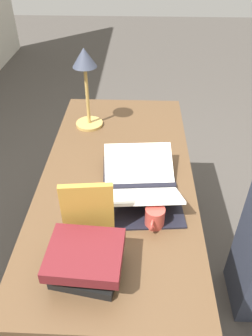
{
  "coord_description": "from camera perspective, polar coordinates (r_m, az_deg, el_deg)",
  "views": [
    {
      "loc": [
        -1.18,
        -0.09,
        1.72
      ],
      "look_at": [
        -0.06,
        -0.04,
        0.83
      ],
      "focal_mm": 35.0,
      "sensor_mm": 36.0,
      "label": 1
    }
  ],
  "objects": [
    {
      "name": "ground_plane",
      "position": [
        2.09,
        -1.16,
        -17.12
      ],
      "size": [
        12.0,
        12.0,
        0.0
      ],
      "primitive_type": "plane",
      "color": "#47423D"
    },
    {
      "name": "reading_desk",
      "position": [
        1.59,
        -1.45,
        -3.68
      ],
      "size": [
        1.49,
        0.7,
        0.75
      ],
      "color": "brown",
      "rests_on": "ground_plane"
    },
    {
      "name": "open_book",
      "position": [
        1.42,
        2.52,
        -2.64
      ],
      "size": [
        0.5,
        0.36,
        0.11
      ],
      "rotation": [
        0.0,
        0.0,
        0.08
      ],
      "color": "black",
      "rests_on": "reading_desk"
    },
    {
      "name": "book_stack_tall",
      "position": [
        1.12,
        -7.0,
        -15.74
      ],
      "size": [
        0.22,
        0.25,
        0.12
      ],
      "color": "black",
      "rests_on": "reading_desk"
    },
    {
      "name": "book_standing_upright",
      "position": [
        1.18,
        -6.67,
        -7.48
      ],
      "size": [
        0.04,
        0.19,
        0.24
      ],
      "rotation": [
        0.0,
        0.0,
        0.11
      ],
      "color": "#BC8933",
      "rests_on": "reading_desk"
    },
    {
      "name": "reading_lamp",
      "position": [
        1.76,
        -7.08,
        16.07
      ],
      "size": [
        0.15,
        0.15,
        0.44
      ],
      "color": "tan",
      "rests_on": "reading_desk"
    },
    {
      "name": "coffee_mug",
      "position": [
        1.27,
        5.02,
        -8.53
      ],
      "size": [
        0.1,
        0.08,
        0.08
      ],
      "rotation": [
        0.0,
        0.0,
        2.88
      ],
      "color": "#B74238",
      "rests_on": "reading_desk"
    }
  ]
}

